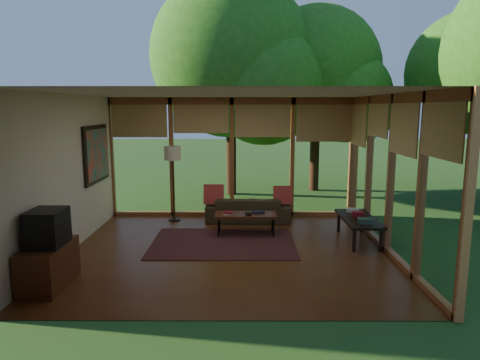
{
  "coord_description": "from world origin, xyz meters",
  "views": [
    {
      "loc": [
        0.21,
        -7.17,
        2.47
      ],
      "look_at": [
        0.19,
        0.7,
        1.14
      ],
      "focal_mm": 32.0,
      "sensor_mm": 36.0,
      "label": 1
    }
  ],
  "objects_px": {
    "floor_lamp": "(173,157)",
    "side_console": "(359,220)",
    "television": "(47,228)",
    "coffee_table": "(246,215)",
    "media_cabinet": "(49,266)",
    "sofa": "(248,209)"
  },
  "relations": [
    {
      "from": "sofa",
      "to": "television",
      "type": "distance_m",
      "value": 4.54
    },
    {
      "from": "floor_lamp",
      "to": "side_console",
      "type": "relative_size",
      "value": 1.18
    },
    {
      "from": "sofa",
      "to": "side_console",
      "type": "bearing_deg",
      "value": 145.94
    },
    {
      "from": "media_cabinet",
      "to": "television",
      "type": "bearing_deg",
      "value": 0.0
    },
    {
      "from": "television",
      "to": "sofa",
      "type": "bearing_deg",
      "value": 51.4
    },
    {
      "from": "television",
      "to": "coffee_table",
      "type": "bearing_deg",
      "value": 41.88
    },
    {
      "from": "sofa",
      "to": "side_console",
      "type": "xyz_separation_m",
      "value": [
        2.04,
        -1.45,
        0.14
      ]
    },
    {
      "from": "television",
      "to": "side_console",
      "type": "distance_m",
      "value": 5.29
    },
    {
      "from": "coffee_table",
      "to": "floor_lamp",
      "type": "bearing_deg",
      "value": 145.29
    },
    {
      "from": "media_cabinet",
      "to": "side_console",
      "type": "distance_m",
      "value": 5.29
    },
    {
      "from": "side_console",
      "to": "television",
      "type": "bearing_deg",
      "value": -156.89
    },
    {
      "from": "television",
      "to": "coffee_table",
      "type": "distance_m",
      "value": 3.73
    },
    {
      "from": "sofa",
      "to": "side_console",
      "type": "relative_size",
      "value": 1.31
    },
    {
      "from": "television",
      "to": "side_console",
      "type": "height_order",
      "value": "television"
    },
    {
      "from": "sofa",
      "to": "coffee_table",
      "type": "relative_size",
      "value": 1.53
    },
    {
      "from": "floor_lamp",
      "to": "side_console",
      "type": "bearing_deg",
      "value": -22.1
    },
    {
      "from": "sofa",
      "to": "floor_lamp",
      "type": "height_order",
      "value": "floor_lamp"
    },
    {
      "from": "media_cabinet",
      "to": "side_console",
      "type": "xyz_separation_m",
      "value": [
        4.87,
        2.07,
        0.11
      ]
    },
    {
      "from": "sofa",
      "to": "coffee_table",
      "type": "bearing_deg",
      "value": 88.2
    },
    {
      "from": "television",
      "to": "floor_lamp",
      "type": "bearing_deg",
      "value": 71.79
    },
    {
      "from": "television",
      "to": "floor_lamp",
      "type": "relative_size",
      "value": 0.33
    },
    {
      "from": "floor_lamp",
      "to": "coffee_table",
      "type": "xyz_separation_m",
      "value": [
        1.58,
        -1.09,
        -1.01
      ]
    }
  ]
}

